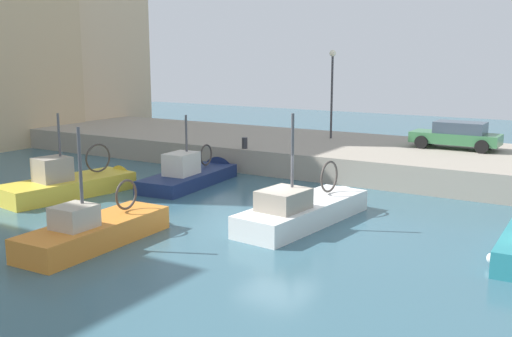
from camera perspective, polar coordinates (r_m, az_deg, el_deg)
water_surface at (r=20.83m, az=1.98°, el=-5.36°), size 80.00×80.00×0.00m
quay_wall at (r=30.98m, az=12.53°, el=0.89°), size 9.00×56.00×1.20m
fishing_boat_navy at (r=27.54m, az=-5.90°, el=-1.14°), size 6.40×2.45×4.06m
fishing_boat_yellow at (r=26.36m, az=-16.72°, el=-2.10°), size 6.59×2.99×4.37m
fishing_boat_orange at (r=19.56m, az=-14.30°, el=-6.50°), size 6.05×1.95×4.47m
fishing_boat_white at (r=21.28m, az=4.97°, el=-4.73°), size 6.97×2.53×4.70m
parked_car_green at (r=31.16m, az=18.53°, el=3.04°), size 1.85×4.23×1.35m
mooring_bollard_mid at (r=29.71m, az=-1.09°, el=2.44°), size 0.28×0.28×0.55m
quay_streetlamp at (r=33.41m, az=7.24°, el=8.41°), size 0.36×0.36×4.83m
waterfront_building_east_mid at (r=48.24m, az=-16.51°, el=11.18°), size 7.64×7.98×12.94m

